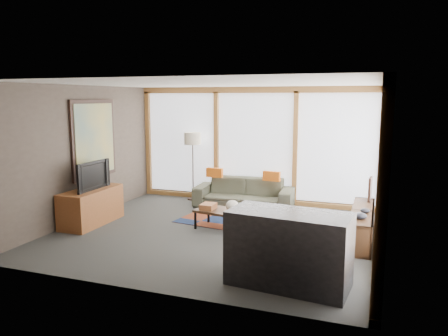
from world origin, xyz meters
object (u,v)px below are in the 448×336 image
(coffee_table, at_px, (225,220))
(sofa, at_px, (244,193))
(floor_lamp, at_px, (193,166))
(television, at_px, (90,175))
(tv_console, at_px, (91,206))
(bookshelf, at_px, (362,225))
(bar_counter, at_px, (289,249))

(coffee_table, bearing_deg, sofa, 95.92)
(floor_lamp, height_order, television, floor_lamp)
(floor_lamp, xyz_separation_m, tv_console, (-1.00, -2.48, -0.45))
(coffee_table, height_order, tv_console, tv_console)
(bookshelf, distance_m, tv_console, 4.92)
(floor_lamp, bearing_deg, bookshelf, -23.81)
(floor_lamp, xyz_separation_m, television, (-1.00, -2.49, 0.15))
(sofa, distance_m, floor_lamp, 1.43)
(bar_counter, bearing_deg, floor_lamp, 133.65)
(sofa, relative_size, tv_console, 1.60)
(bar_counter, bearing_deg, tv_console, 166.10)
(sofa, relative_size, coffee_table, 1.99)
(tv_console, height_order, television, television)
(sofa, distance_m, tv_console, 3.21)
(tv_console, distance_m, television, 0.60)
(television, relative_size, bar_counter, 0.62)
(coffee_table, bearing_deg, television, -168.80)
(coffee_table, bearing_deg, bookshelf, 7.15)
(bookshelf, bearing_deg, television, -170.75)
(sofa, bearing_deg, bar_counter, -68.41)
(tv_console, xyz_separation_m, television, (0.00, -0.01, 0.60))
(bookshelf, xyz_separation_m, tv_console, (-4.85, -0.78, 0.08))
(floor_lamp, distance_m, bookshelf, 4.24)
(sofa, distance_m, coffee_table, 1.74)
(television, bearing_deg, bar_counter, -109.37)
(bookshelf, xyz_separation_m, television, (-4.85, -0.79, 0.69))
(bookshelf, height_order, bar_counter, bar_counter)
(television, height_order, bar_counter, television)
(bookshelf, bearing_deg, coffee_table, -172.85)
(coffee_table, bearing_deg, floor_lamp, 127.07)
(floor_lamp, relative_size, coffee_table, 1.47)
(sofa, xyz_separation_m, television, (-2.33, -2.22, 0.62))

